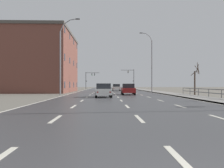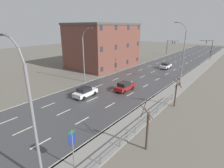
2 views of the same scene
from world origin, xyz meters
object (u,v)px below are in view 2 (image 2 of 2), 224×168
at_px(highway_sign, 73,145).
at_px(traffic_signal_left, 170,45).
at_px(traffic_signal_right, 210,47).
at_px(street_lamp_midground, 183,53).
at_px(street_lamp_foreground, 32,119).
at_px(car_far_right, 125,86).
at_px(car_far_left, 166,66).
at_px(brick_building, 103,45).
at_px(car_mid_centre, 85,92).
at_px(street_lamp_left_bank, 84,56).

distance_m(highway_sign, traffic_signal_left, 63.24).
relative_size(traffic_signal_right, traffic_signal_left, 1.14).
height_order(street_lamp_midground, highway_sign, street_lamp_midground).
bearing_deg(traffic_signal_right, street_lamp_foreground, -89.79).
relative_size(car_far_right, car_far_left, 1.01).
bearing_deg(traffic_signal_right, street_lamp_midground, -89.53).
bearing_deg(car_far_right, car_far_left, 93.03).
bearing_deg(car_far_left, brick_building, -154.18).
xyz_separation_m(traffic_signal_left, brick_building, (-7.49, -30.85, 1.91)).
height_order(street_lamp_foreground, highway_sign, street_lamp_foreground).
xyz_separation_m(traffic_signal_right, car_far_right, (-5.44, -42.62, -3.32)).
bearing_deg(traffic_signal_right, car_mid_centre, -100.31).
relative_size(street_lamp_midground, street_lamp_left_bank, 1.09).
height_order(street_lamp_left_bank, traffic_signal_left, street_lamp_left_bank).
xyz_separation_m(street_lamp_foreground, street_lamp_left_bank, (-14.84, 18.88, 0.08)).
bearing_deg(car_far_right, street_lamp_foreground, -72.56).
xyz_separation_m(street_lamp_foreground, traffic_signal_left, (-14.20, 63.65, -1.20)).
distance_m(street_lamp_midground, traffic_signal_left, 35.23).
bearing_deg(car_far_left, traffic_signal_right, 74.84).
relative_size(street_lamp_midground, car_far_right, 2.79).
relative_size(traffic_signal_left, car_mid_centre, 1.35).
xyz_separation_m(street_lamp_midground, highway_sign, (0.94, -29.19, -3.45)).
bearing_deg(street_lamp_foreground, car_far_left, 98.99).
relative_size(street_lamp_left_bank, car_far_left, 2.57).
xyz_separation_m(traffic_signal_left, car_far_left, (7.86, -23.56, -3.05)).
height_order(traffic_signal_left, car_far_left, traffic_signal_left).
xyz_separation_m(street_lamp_midground, brick_building, (-21.71, 1.34, 0.12)).
relative_size(street_lamp_foreground, car_far_right, 2.50).
bearing_deg(street_lamp_foreground, brick_building, 123.48).
bearing_deg(traffic_signal_left, street_lamp_midground, -66.16).
distance_m(street_lamp_midground, car_mid_centre, 20.92).
distance_m(street_lamp_left_bank, car_mid_centre, 9.12).
relative_size(traffic_signal_left, car_far_left, 1.37).
bearing_deg(highway_sign, street_lamp_midground, 91.84).
bearing_deg(street_lamp_foreground, traffic_signal_left, 102.58).
relative_size(traffic_signal_left, brick_building, 0.30).
xyz_separation_m(street_lamp_foreground, street_lamp_midground, (0.02, 31.46, 0.59)).
height_order(traffic_signal_left, car_mid_centre, traffic_signal_left).
bearing_deg(car_mid_centre, car_far_right, 58.31).
xyz_separation_m(car_far_left, brick_building, (-15.35, -7.29, 4.96)).
xyz_separation_m(highway_sign, brick_building, (-22.65, 30.53, 3.57)).
bearing_deg(street_lamp_left_bank, car_far_left, 68.16).
bearing_deg(car_mid_centre, traffic_signal_left, 93.33).
height_order(street_lamp_left_bank, highway_sign, street_lamp_left_bank).
bearing_deg(street_lamp_midground, street_lamp_foreground, -90.04).
distance_m(traffic_signal_right, traffic_signal_left, 14.07).
distance_m(highway_sign, car_far_left, 38.54).
distance_m(traffic_signal_left, car_far_right, 45.17).
height_order(street_lamp_left_bank, car_far_right, street_lamp_left_bank).
bearing_deg(highway_sign, traffic_signal_right, 91.14).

